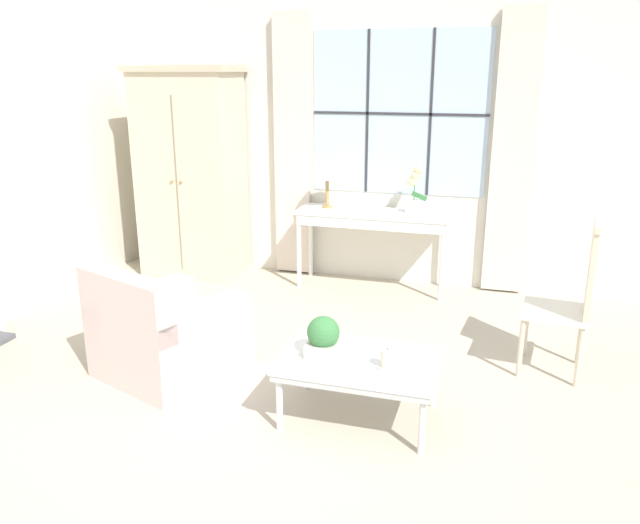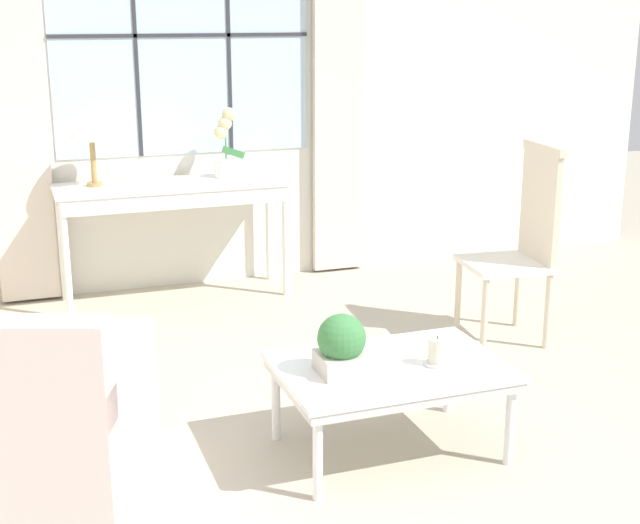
# 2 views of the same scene
# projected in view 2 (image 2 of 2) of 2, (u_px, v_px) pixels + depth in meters

# --- Properties ---
(ground_plane) EXTENTS (14.00, 14.00, 0.00)m
(ground_plane) POSITION_uv_depth(u_px,v_px,m) (350.00, 492.00, 3.51)
(ground_plane) COLOR #B2A893
(wall_back_windowed) EXTENTS (7.20, 0.14, 2.80)m
(wall_back_windowed) POSITION_uv_depth(u_px,v_px,m) (183.00, 79.00, 5.87)
(wall_back_windowed) COLOR silver
(wall_back_windowed) RESTS_ON ground_plane
(console_table) EXTENTS (1.48, 0.46, 0.77)m
(console_table) POSITION_uv_depth(u_px,v_px,m) (172.00, 195.00, 5.73)
(console_table) COLOR white
(console_table) RESTS_ON ground_plane
(table_lamp) EXTENTS (0.28, 0.28, 0.46)m
(table_lamp) POSITION_uv_depth(u_px,v_px,m) (91.00, 128.00, 5.48)
(table_lamp) COLOR #9E7F47
(table_lamp) RESTS_ON console_table
(potted_orchid) EXTENTS (0.21, 0.17, 0.45)m
(potted_orchid) POSITION_uv_depth(u_px,v_px,m) (226.00, 150.00, 5.84)
(potted_orchid) COLOR white
(potted_orchid) RESTS_ON console_table
(armchair_upholstered) EXTENTS (1.06, 1.08, 0.81)m
(armchair_upholstered) POSITION_uv_depth(u_px,v_px,m) (31.00, 423.00, 3.50)
(armchair_upholstered) COLOR beige
(armchair_upholstered) RESTS_ON ground_plane
(side_chair_wooden) EXTENTS (0.48, 0.48, 1.13)m
(side_chair_wooden) POSITION_uv_depth(u_px,v_px,m) (524.00, 235.00, 5.02)
(side_chair_wooden) COLOR white
(side_chair_wooden) RESTS_ON ground_plane
(coffee_table) EXTENTS (0.95, 0.65, 0.40)m
(coffee_table) POSITION_uv_depth(u_px,v_px,m) (390.00, 374.00, 3.75)
(coffee_table) COLOR silver
(coffee_table) RESTS_ON ground_plane
(potted_plant_small) EXTENTS (0.20, 0.20, 0.25)m
(potted_plant_small) POSITION_uv_depth(u_px,v_px,m) (342.00, 345.00, 3.62)
(potted_plant_small) COLOR #BCB7AD
(potted_plant_small) RESTS_ON coffee_table
(pillar_candle) EXTENTS (0.11, 0.11, 0.13)m
(pillar_candle) POSITION_uv_depth(u_px,v_px,m) (437.00, 353.00, 3.71)
(pillar_candle) COLOR silver
(pillar_candle) RESTS_ON coffee_table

